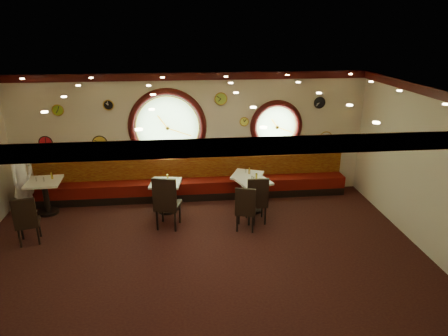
# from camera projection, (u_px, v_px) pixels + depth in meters

# --- Properties ---
(floor) EXTENTS (9.00, 6.00, 0.00)m
(floor) POSITION_uv_depth(u_px,v_px,m) (199.00, 253.00, 7.98)
(floor) COLOR black
(floor) RESTS_ON ground
(ceiling) EXTENTS (9.00, 6.00, 0.02)m
(ceiling) POSITION_uv_depth(u_px,v_px,m) (195.00, 93.00, 6.88)
(ceiling) COLOR gold
(ceiling) RESTS_ON wall_back
(wall_back) EXTENTS (9.00, 0.02, 3.20)m
(wall_back) POSITION_uv_depth(u_px,v_px,m) (192.00, 136.00, 10.23)
(wall_back) COLOR beige
(wall_back) RESTS_ON floor
(wall_front) EXTENTS (9.00, 0.02, 3.20)m
(wall_front) POSITION_uv_depth(u_px,v_px,m) (208.00, 274.00, 4.63)
(wall_front) COLOR beige
(wall_front) RESTS_ON floor
(wall_right) EXTENTS (0.02, 6.00, 3.20)m
(wall_right) POSITION_uv_depth(u_px,v_px,m) (424.00, 170.00, 7.88)
(wall_right) COLOR beige
(wall_right) RESTS_ON floor
(molding_back) EXTENTS (9.00, 0.10, 0.18)m
(molding_back) POSITION_uv_depth(u_px,v_px,m) (190.00, 76.00, 9.66)
(molding_back) COLOR #350A09
(molding_back) RESTS_ON wall_back
(molding_front) EXTENTS (9.00, 0.10, 0.18)m
(molding_front) POSITION_uv_depth(u_px,v_px,m) (206.00, 148.00, 4.15)
(molding_front) COLOR #350A09
(molding_front) RESTS_ON wall_back
(molding_right) EXTENTS (0.10, 6.00, 0.18)m
(molding_right) POSITION_uv_depth(u_px,v_px,m) (436.00, 93.00, 7.36)
(molding_right) COLOR #350A09
(molding_right) RESTS_ON wall_back
(banquette_base) EXTENTS (8.00, 0.55, 0.20)m
(banquette_base) POSITION_uv_depth(u_px,v_px,m) (194.00, 194.00, 10.48)
(banquette_base) COLOR black
(banquette_base) RESTS_ON floor
(banquette_seat) EXTENTS (8.00, 0.55, 0.30)m
(banquette_seat) POSITION_uv_depth(u_px,v_px,m) (193.00, 185.00, 10.40)
(banquette_seat) COLOR #550B07
(banquette_seat) RESTS_ON banquette_base
(banquette_back) EXTENTS (8.00, 0.10, 0.55)m
(banquette_back) POSITION_uv_depth(u_px,v_px,m) (193.00, 168.00, 10.46)
(banquette_back) COLOR #631107
(banquette_back) RESTS_ON wall_back
(porthole_left_glass) EXTENTS (1.66, 0.02, 1.66)m
(porthole_left_glass) POSITION_uv_depth(u_px,v_px,m) (168.00, 127.00, 10.08)
(porthole_left_glass) COLOR #7EB56C
(porthole_left_glass) RESTS_ON wall_back
(porthole_left_frame) EXTENTS (1.98, 0.18, 1.98)m
(porthole_left_frame) POSITION_uv_depth(u_px,v_px,m) (168.00, 127.00, 10.06)
(porthole_left_frame) COLOR #350A09
(porthole_left_frame) RESTS_ON wall_back
(porthole_left_ring) EXTENTS (1.61, 0.03, 1.61)m
(porthole_left_ring) POSITION_uv_depth(u_px,v_px,m) (168.00, 128.00, 10.03)
(porthole_left_ring) COLOR gold
(porthole_left_ring) RESTS_ON wall_back
(porthole_right_glass) EXTENTS (1.10, 0.02, 1.10)m
(porthole_right_glass) POSITION_uv_depth(u_px,v_px,m) (276.00, 126.00, 10.38)
(porthole_right_glass) COLOR #7EB56C
(porthole_right_glass) RESTS_ON wall_back
(porthole_right_frame) EXTENTS (1.38, 0.18, 1.38)m
(porthole_right_frame) POSITION_uv_depth(u_px,v_px,m) (276.00, 126.00, 10.36)
(porthole_right_frame) COLOR #350A09
(porthole_right_frame) RESTS_ON wall_back
(porthole_right_ring) EXTENTS (1.09, 0.03, 1.09)m
(porthole_right_ring) POSITION_uv_depth(u_px,v_px,m) (277.00, 127.00, 10.33)
(porthole_right_ring) COLOR gold
(porthole_right_ring) RESTS_ON wall_back
(wall_clock_0) EXTENTS (0.28, 0.03, 0.28)m
(wall_clock_0) POSITION_uv_depth(u_px,v_px,m) (319.00, 103.00, 10.25)
(wall_clock_0) COLOR black
(wall_clock_0) RESTS_ON wall_back
(wall_clock_1) EXTENTS (0.32, 0.03, 0.32)m
(wall_clock_1) POSITION_uv_depth(u_px,v_px,m) (46.00, 143.00, 9.85)
(wall_clock_1) COLOR red
(wall_clock_1) RESTS_ON wall_back
(wall_clock_2) EXTENTS (0.34, 0.03, 0.34)m
(wall_clock_2) POSITION_uv_depth(u_px,v_px,m) (326.00, 138.00, 10.60)
(wall_clock_2) COLOR silver
(wall_clock_2) RESTS_ON wall_back
(wall_clock_3) EXTENTS (0.24, 0.03, 0.24)m
(wall_clock_3) POSITION_uv_depth(u_px,v_px,m) (225.00, 150.00, 10.41)
(wall_clock_3) COLOR red
(wall_clock_3) RESTS_ON wall_back
(wall_clock_4) EXTENTS (0.22, 0.03, 0.22)m
(wall_clock_4) POSITION_uv_depth(u_px,v_px,m) (244.00, 122.00, 10.21)
(wall_clock_4) COLOR #EBF652
(wall_clock_4) RESTS_ON wall_back
(wall_clock_5) EXTENTS (0.30, 0.03, 0.30)m
(wall_clock_5) POSITION_uv_depth(u_px,v_px,m) (221.00, 99.00, 9.94)
(wall_clock_5) COLOR #A3CC40
(wall_clock_5) RESTS_ON wall_back
(wall_clock_6) EXTENTS (0.36, 0.03, 0.36)m
(wall_clock_6) POSITION_uv_depth(u_px,v_px,m) (100.00, 143.00, 9.99)
(wall_clock_6) COLOR yellow
(wall_clock_6) RESTS_ON wall_back
(wall_clock_7) EXTENTS (0.20, 0.03, 0.20)m
(wall_clock_7) POSITION_uv_depth(u_px,v_px,m) (117.00, 154.00, 10.14)
(wall_clock_7) COLOR silver
(wall_clock_7) RESTS_ON wall_back
(wall_clock_8) EXTENTS (0.26, 0.03, 0.26)m
(wall_clock_8) POSITION_uv_depth(u_px,v_px,m) (58.00, 110.00, 9.61)
(wall_clock_8) COLOR #84AC22
(wall_clock_8) RESTS_ON wall_back
(wall_clock_9) EXTENTS (0.24, 0.03, 0.24)m
(wall_clock_9) POSITION_uv_depth(u_px,v_px,m) (108.00, 105.00, 9.70)
(wall_clock_9) COLOR black
(wall_clock_9) RESTS_ON wall_back
(table_a) EXTENTS (0.81, 0.81, 0.84)m
(table_a) POSITION_uv_depth(u_px,v_px,m) (45.00, 193.00, 9.47)
(table_a) COLOR black
(table_a) RESTS_ON floor
(table_b) EXTENTS (0.79, 0.79, 0.77)m
(table_b) POSITION_uv_depth(u_px,v_px,m) (166.00, 193.00, 9.57)
(table_b) COLOR black
(table_b) RESTS_ON floor
(table_c) EXTENTS (0.93, 0.93, 0.78)m
(table_c) POSITION_uv_depth(u_px,v_px,m) (247.00, 185.00, 10.04)
(table_c) COLOR black
(table_c) RESTS_ON floor
(table_d) EXTENTS (0.92, 0.92, 0.79)m
(table_d) POSITION_uv_depth(u_px,v_px,m) (253.00, 192.00, 9.61)
(table_d) COLOR black
(table_d) RESTS_ON floor
(chair_a) EXTENTS (0.53, 0.53, 0.66)m
(chair_a) POSITION_uv_depth(u_px,v_px,m) (26.00, 218.00, 8.10)
(chair_a) COLOR black
(chair_a) RESTS_ON floor
(chair_b) EXTENTS (0.63, 0.63, 0.77)m
(chair_b) POSITION_uv_depth(u_px,v_px,m) (166.00, 200.00, 8.68)
(chair_b) COLOR black
(chair_b) RESTS_ON floor
(chair_c) EXTENTS (0.54, 0.54, 0.65)m
(chair_c) POSITION_uv_depth(u_px,v_px,m) (246.00, 206.00, 8.65)
(chair_c) COLOR black
(chair_c) RESTS_ON floor
(chair_d) EXTENTS (0.47, 0.47, 0.70)m
(chair_d) POSITION_uv_depth(u_px,v_px,m) (257.00, 197.00, 8.95)
(chair_d) COLOR black
(chair_d) RESTS_ON floor
(condiment_a_salt) EXTENTS (0.03, 0.03, 0.09)m
(condiment_a_salt) POSITION_uv_depth(u_px,v_px,m) (36.00, 179.00, 9.32)
(condiment_a_salt) COLOR silver
(condiment_a_salt) RESTS_ON table_a
(condiment_b_salt) EXTENTS (0.04, 0.04, 0.11)m
(condiment_b_salt) POSITION_uv_depth(u_px,v_px,m) (162.00, 180.00, 9.45)
(condiment_b_salt) COLOR silver
(condiment_b_salt) RESTS_ON table_b
(condiment_c_salt) EXTENTS (0.04, 0.04, 0.10)m
(condiment_c_salt) POSITION_uv_depth(u_px,v_px,m) (246.00, 171.00, 10.02)
(condiment_c_salt) COLOR silver
(condiment_c_salt) RESTS_ON table_c
(condiment_d_salt) EXTENTS (0.03, 0.03, 0.10)m
(condiment_d_salt) POSITION_uv_depth(u_px,v_px,m) (252.00, 178.00, 9.53)
(condiment_d_salt) COLOR silver
(condiment_d_salt) RESTS_ON table_d
(condiment_a_pepper) EXTENTS (0.03, 0.03, 0.09)m
(condiment_a_pepper) POSITION_uv_depth(u_px,v_px,m) (44.00, 180.00, 9.31)
(condiment_a_pepper) COLOR silver
(condiment_a_pepper) RESTS_ON table_a
(condiment_b_pepper) EXTENTS (0.04, 0.04, 0.11)m
(condiment_b_pepper) POSITION_uv_depth(u_px,v_px,m) (164.00, 181.00, 9.41)
(condiment_b_pepper) COLOR silver
(condiment_b_pepper) RESTS_ON table_b
(condiment_c_pepper) EXTENTS (0.03, 0.03, 0.09)m
(condiment_c_pepper) POSITION_uv_depth(u_px,v_px,m) (250.00, 172.00, 9.94)
(condiment_c_pepper) COLOR silver
(condiment_c_pepper) RESTS_ON table_c
(condiment_d_pepper) EXTENTS (0.04, 0.04, 0.11)m
(condiment_d_pepper) POSITION_uv_depth(u_px,v_px,m) (254.00, 179.00, 9.42)
(condiment_d_pepper) COLOR silver
(condiment_d_pepper) RESTS_ON table_d
(condiment_a_bottle) EXTENTS (0.05, 0.05, 0.16)m
(condiment_a_bottle) POSITION_uv_depth(u_px,v_px,m) (52.00, 176.00, 9.46)
(condiment_a_bottle) COLOR yellow
(condiment_a_bottle) RESTS_ON table_a
(condiment_b_bottle) EXTENTS (0.05, 0.05, 0.15)m
(condiment_b_bottle) POSITION_uv_depth(u_px,v_px,m) (168.00, 177.00, 9.57)
(condiment_b_bottle) COLOR gold
(condiment_b_bottle) RESTS_ON table_b
(condiment_c_bottle) EXTENTS (0.05, 0.05, 0.16)m
(condiment_c_bottle) POSITION_uv_depth(u_px,v_px,m) (249.00, 171.00, 9.94)
(condiment_c_bottle) COLOR gold
(condiment_c_bottle) RESTS_ON table_c
(condiment_d_bottle) EXTENTS (0.05, 0.05, 0.16)m
(condiment_d_bottle) POSITION_uv_depth(u_px,v_px,m) (256.00, 177.00, 9.53)
(condiment_d_bottle) COLOR gold
(condiment_d_bottle) RESTS_ON table_d
(waiter) EXTENTS (0.63, 0.74, 1.72)m
(waiter) POSITION_uv_depth(u_px,v_px,m) (23.00, 180.00, 9.33)
(waiter) COLOR white
(waiter) RESTS_ON floor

